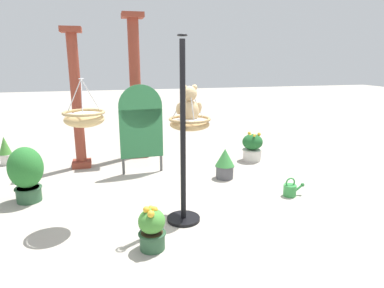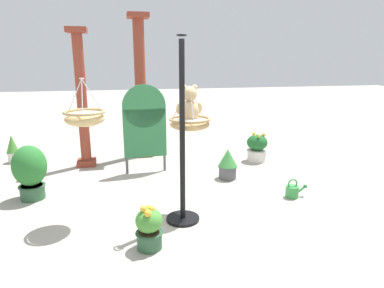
# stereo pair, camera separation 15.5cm
# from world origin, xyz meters

# --- Properties ---
(ground_plane) EXTENTS (40.00, 40.00, 0.00)m
(ground_plane) POSITION_xyz_m (0.00, 0.00, 0.00)
(ground_plane) COLOR #A8A093
(display_pole_central) EXTENTS (0.44, 0.44, 2.37)m
(display_pole_central) POSITION_xyz_m (-0.18, -0.17, 0.73)
(display_pole_central) COLOR black
(display_pole_central) RESTS_ON ground
(hanging_basket_with_teddy) EXTENTS (0.55, 0.55, 0.57)m
(hanging_basket_with_teddy) POSITION_xyz_m (-0.03, 0.08, 1.27)
(hanging_basket_with_teddy) COLOR tan
(teddy_bear) EXTENTS (0.35, 0.31, 0.51)m
(teddy_bear) POSITION_xyz_m (-0.03, 0.10, 1.48)
(teddy_bear) COLOR tan
(hanging_basket_left_high) EXTENTS (0.51, 0.51, 0.59)m
(hanging_basket_left_high) POSITION_xyz_m (-1.36, 0.11, 1.38)
(hanging_basket_left_high) COLOR tan
(greenhouse_pillar_left) EXTENTS (0.37, 0.37, 2.66)m
(greenhouse_pillar_left) POSITION_xyz_m (-1.63, 2.59, 1.28)
(greenhouse_pillar_left) COLOR brown
(greenhouse_pillar_left) RESTS_ON ground
(greenhouse_pillar_right) EXTENTS (0.44, 0.44, 3.00)m
(greenhouse_pillar_right) POSITION_xyz_m (-0.47, 3.09, 1.45)
(greenhouse_pillar_right) COLOR brown
(greenhouse_pillar_right) RESTS_ON ground
(potted_plant_fern_front) EXTENTS (0.50, 0.50, 0.84)m
(potted_plant_fern_front) POSITION_xyz_m (-2.30, 1.02, 0.46)
(potted_plant_fern_front) COLOR #2D5638
(potted_plant_fern_front) RESTS_ON ground
(potted_plant_flowering_red) EXTENTS (0.43, 0.43, 0.60)m
(potted_plant_flowering_red) POSITION_xyz_m (1.84, 2.15, 0.30)
(potted_plant_flowering_red) COLOR beige
(potted_plant_flowering_red) RESTS_ON ground
(potted_plant_tall_leafy) EXTENTS (0.35, 0.35, 0.55)m
(potted_plant_tall_leafy) POSITION_xyz_m (0.90, 1.24, 0.28)
(potted_plant_tall_leafy) COLOR #4C4C51
(potted_plant_tall_leafy) RESTS_ON ground
(potted_plant_bushy_green) EXTENTS (0.32, 0.32, 0.53)m
(potted_plant_bushy_green) POSITION_xyz_m (-0.68, -0.77, 0.25)
(potted_plant_bushy_green) COLOR #2D5638
(potted_plant_bushy_green) RESTS_ON ground
(potted_plant_small_succulent) EXTENTS (0.25, 0.25, 0.58)m
(potted_plant_small_succulent) POSITION_xyz_m (-3.13, 3.12, 0.30)
(potted_plant_small_succulent) COLOR beige
(potted_plant_small_succulent) RESTS_ON ground
(display_sign_board) EXTENTS (0.80, 0.09, 1.65)m
(display_sign_board) POSITION_xyz_m (-0.49, 1.92, 0.97)
(display_sign_board) COLOR #286B3D
(display_sign_board) RESTS_ON ground
(watering_can) EXTENTS (0.35, 0.20, 0.30)m
(watering_can) POSITION_xyz_m (1.63, 0.21, 0.10)
(watering_can) COLOR #338C3F
(watering_can) RESTS_ON ground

